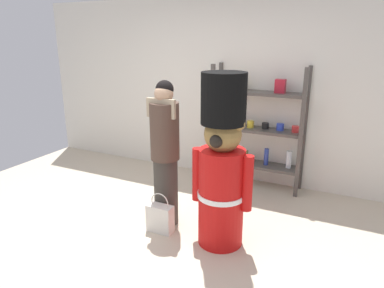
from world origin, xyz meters
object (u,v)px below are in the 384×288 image
object	(u,v)px
merchandise_shelf	(258,128)
person_shopper	(165,152)
shopping_bag	(160,218)
teddy_bear_guard	(222,166)

from	to	relation	value
merchandise_shelf	person_shopper	xyz separation A→B (m)	(-0.60, -1.49, 0.00)
merchandise_shelf	shopping_bag	size ratio (longest dim) A/B	3.75
merchandise_shelf	teddy_bear_guard	world-z (taller)	teddy_bear_guard
merchandise_shelf	shopping_bag	xyz separation A→B (m)	(-0.57, -1.70, -0.68)
person_shopper	shopping_bag	world-z (taller)	person_shopper
teddy_bear_guard	person_shopper	world-z (taller)	teddy_bear_guard
merchandise_shelf	person_shopper	distance (m)	1.61
merchandise_shelf	person_shopper	bearing A→B (deg)	-111.99
merchandise_shelf	shopping_bag	bearing A→B (deg)	-108.43
merchandise_shelf	shopping_bag	distance (m)	1.92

